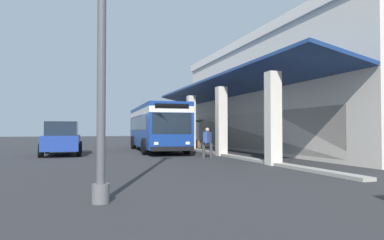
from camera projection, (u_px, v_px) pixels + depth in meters
name	position (u px, v px, depth m)	size (l,w,h in m)	color
ground	(261.00, 152.00, 23.97)	(120.00, 120.00, 0.00)	#2D2D30
curb_strip	(206.00, 152.00, 23.37)	(27.57, 0.50, 0.12)	#9E998E
plaza_building	(327.00, 97.00, 26.44)	(23.28, 17.07, 7.88)	beige
transit_bus	(156.00, 125.00, 25.09)	(11.32, 3.18, 3.34)	navy
parked_suv_blue	(62.00, 138.00, 21.07)	(4.85, 2.29, 1.97)	navy
pedestrian	(207.00, 141.00, 18.67)	(0.47, 0.58, 1.61)	#38383D
potted_palm	(193.00, 141.00, 29.83)	(1.66, 1.71, 2.34)	brown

